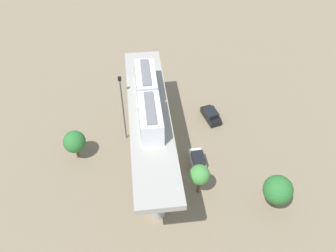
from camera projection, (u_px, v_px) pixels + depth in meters
ground_plane at (151, 158)px, 50.80m from camera, size 120.00×120.00×0.00m
viaduct at (150, 126)px, 46.28m from camera, size 5.20×28.00×8.72m
train at (148, 99)px, 44.30m from camera, size 2.64×13.55×3.24m
parked_car_white at (198, 161)px, 49.50m from camera, size 1.91×4.25×1.76m
parked_car_black at (211, 115)px, 56.19m from camera, size 2.75×4.51×1.76m
tree_near_viaduct at (75, 142)px, 48.78m from camera, size 3.11×3.11×4.72m
tree_mid_lot at (200, 175)px, 44.22m from camera, size 2.61×2.61×4.88m
tree_far_corner at (278, 190)px, 42.75m from camera, size 3.63×3.63×5.24m
signal_post at (123, 107)px, 49.38m from camera, size 0.44×0.28×11.32m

